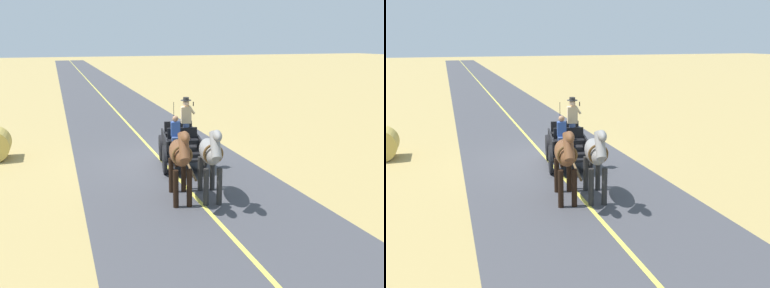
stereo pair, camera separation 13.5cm
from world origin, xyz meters
TOP-DOWN VIEW (x-y plane):
  - ground_plane at (0.00, 0.00)m, footprint 200.00×200.00m
  - road_surface at (0.00, 0.00)m, footprint 6.15×160.00m
  - road_centre_stripe at (0.00, 0.00)m, footprint 0.12×160.00m
  - horse_drawn_carriage at (-0.50, 0.83)m, footprint 1.83×4.51m
  - horse_near_side at (-0.36, 3.88)m, footprint 0.88×2.15m
  - horse_off_side at (0.47, 3.73)m, footprint 0.83×2.15m

SIDE VIEW (x-z plane):
  - ground_plane at x=0.00m, z-range 0.00..0.00m
  - road_surface at x=0.00m, z-range 0.00..0.01m
  - road_centre_stripe at x=0.00m, z-range 0.01..0.01m
  - horse_drawn_carriage at x=-0.50m, z-range -0.43..2.07m
  - horse_near_side at x=-0.36m, z-range 0.22..2.43m
  - horse_off_side at x=0.47m, z-range 0.22..2.43m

